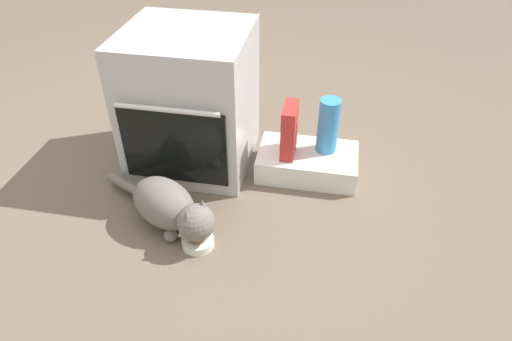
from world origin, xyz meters
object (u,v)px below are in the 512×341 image
Objects in this scene: food_bowl at (198,241)px; oven at (190,100)px; pantry_cabinet at (307,162)px; cereal_box at (289,130)px; cat at (170,207)px; water_bottle at (328,126)px.

oven is at bearing 107.45° from food_bowl.
oven reaches higher than pantry_cabinet.
cat is at bearing -132.78° from cereal_box.
water_bottle is (0.73, 0.02, -0.09)m from oven.
pantry_cabinet is at bearing 55.68° from food_bowl.
food_bowl is (-0.43, -0.63, -0.04)m from pantry_cabinet.
food_bowl is 0.74m from cereal_box.
pantry_cabinet is at bearing -1.71° from oven.
pantry_cabinet is at bearing 11.86° from cereal_box.
water_bottle is at bearing 52.34° from food_bowl.
food_bowl is 0.21m from cat.
cat is (-0.59, -0.54, 0.06)m from pantry_cabinet.
pantry_cabinet is 0.78× the size of cat.
cereal_box is (0.48, 0.52, 0.14)m from cat.
cereal_box is at bearing 61.79° from food_bowl.
cereal_box is at bearing 77.72° from cat.
water_bottle is at bearing 71.42° from cat.
cereal_box reaches higher than food_bowl.
cereal_box is (0.33, 0.61, 0.25)m from food_bowl.
food_bowl is 0.53× the size of cereal_box.
oven is 1.10× the size of cat.
water_bottle is 1.07× the size of cereal_box.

